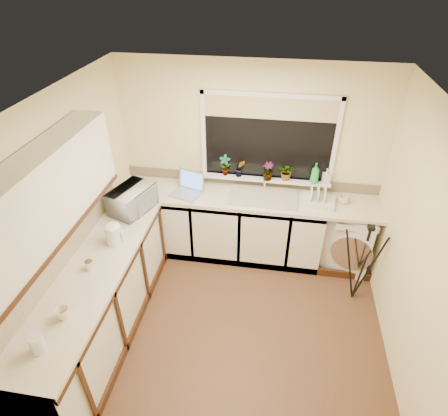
# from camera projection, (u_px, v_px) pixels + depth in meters

# --- Properties ---
(floor) EXTENTS (3.20, 3.20, 0.00)m
(floor) POSITION_uv_depth(u_px,v_px,m) (232.00, 323.00, 4.10)
(floor) COLOR brown
(floor) RESTS_ON ground
(ceiling) EXTENTS (3.20, 3.20, 0.00)m
(ceiling) POSITION_uv_depth(u_px,v_px,m) (236.00, 105.00, 2.71)
(ceiling) COLOR white
(ceiling) RESTS_ON ground
(wall_back) EXTENTS (3.20, 0.00, 3.20)m
(wall_back) POSITION_uv_depth(u_px,v_px,m) (250.00, 161.00, 4.62)
(wall_back) COLOR beige
(wall_back) RESTS_ON ground
(wall_front) EXTENTS (3.20, 0.00, 3.20)m
(wall_front) POSITION_uv_depth(u_px,v_px,m) (199.00, 396.00, 2.18)
(wall_front) COLOR beige
(wall_front) RESTS_ON ground
(wall_left) EXTENTS (0.00, 3.00, 3.00)m
(wall_left) POSITION_uv_depth(u_px,v_px,m) (70.00, 220.00, 3.61)
(wall_left) COLOR beige
(wall_left) RESTS_ON ground
(wall_right) EXTENTS (0.00, 3.00, 3.00)m
(wall_right) POSITION_uv_depth(u_px,v_px,m) (419.00, 255.00, 3.19)
(wall_right) COLOR beige
(wall_right) RESTS_ON ground
(base_cabinet_back) EXTENTS (2.55, 0.60, 0.86)m
(base_cabinet_back) POSITION_uv_depth(u_px,v_px,m) (221.00, 224.00, 4.87)
(base_cabinet_back) COLOR silver
(base_cabinet_back) RESTS_ON floor
(base_cabinet_left) EXTENTS (0.54, 2.40, 0.86)m
(base_cabinet_left) POSITION_uv_depth(u_px,v_px,m) (102.00, 303.00, 3.78)
(base_cabinet_left) COLOR silver
(base_cabinet_left) RESTS_ON floor
(worktop_back) EXTENTS (3.20, 0.60, 0.04)m
(worktop_back) POSITION_uv_depth(u_px,v_px,m) (247.00, 198.00, 4.57)
(worktop_back) COLOR beige
(worktop_back) RESTS_ON base_cabinet_back
(worktop_left) EXTENTS (0.60, 2.40, 0.04)m
(worktop_left) POSITION_uv_depth(u_px,v_px,m) (93.00, 271.00, 3.52)
(worktop_left) COLOR beige
(worktop_left) RESTS_ON base_cabinet_left
(upper_cabinet) EXTENTS (0.28, 1.90, 0.70)m
(upper_cabinet) POSITION_uv_depth(u_px,v_px,m) (44.00, 197.00, 2.90)
(upper_cabinet) COLOR silver
(upper_cabinet) RESTS_ON wall_left
(splashback_left) EXTENTS (0.02, 2.40, 0.45)m
(splashback_left) POSITION_uv_depth(u_px,v_px,m) (58.00, 248.00, 3.42)
(splashback_left) COLOR beige
(splashback_left) RESTS_ON wall_left
(splashback_back) EXTENTS (3.20, 0.02, 0.14)m
(splashback_back) POSITION_uv_depth(u_px,v_px,m) (249.00, 180.00, 4.76)
(splashback_back) COLOR beige
(splashback_back) RESTS_ON wall_back
(window_glass) EXTENTS (1.50, 0.02, 1.00)m
(window_glass) POSITION_uv_depth(u_px,v_px,m) (268.00, 139.00, 4.40)
(window_glass) COLOR black
(window_glass) RESTS_ON wall_back
(window_blind) EXTENTS (1.50, 0.02, 0.25)m
(window_blind) POSITION_uv_depth(u_px,v_px,m) (270.00, 108.00, 4.17)
(window_blind) COLOR tan
(window_blind) RESTS_ON wall_back
(windowsill) EXTENTS (1.60, 0.14, 0.03)m
(windowsill) POSITION_uv_depth(u_px,v_px,m) (265.00, 179.00, 4.65)
(windowsill) COLOR white
(windowsill) RESTS_ON wall_back
(sink) EXTENTS (0.82, 0.46, 0.03)m
(sink) POSITION_uv_depth(u_px,v_px,m) (263.00, 197.00, 4.53)
(sink) COLOR tan
(sink) RESTS_ON worktop_back
(faucet) EXTENTS (0.03, 0.03, 0.24)m
(faucet) POSITION_uv_depth(u_px,v_px,m) (265.00, 182.00, 4.61)
(faucet) COLOR silver
(faucet) RESTS_ON worktop_back
(washing_machine) EXTENTS (0.72, 0.71, 0.83)m
(washing_machine) POSITION_uv_depth(u_px,v_px,m) (349.00, 236.00, 4.69)
(washing_machine) COLOR silver
(washing_machine) RESTS_ON floor
(laptop) EXTENTS (0.43, 0.40, 0.26)m
(laptop) POSITION_uv_depth(u_px,v_px,m) (188.00, 187.00, 4.60)
(laptop) COLOR #9F9FA6
(laptop) RESTS_ON worktop_back
(kettle) EXTENTS (0.16, 0.16, 0.21)m
(kettle) POSITION_uv_depth(u_px,v_px,m) (114.00, 235.00, 3.77)
(kettle) COLOR silver
(kettle) RESTS_ON worktop_left
(dish_rack) EXTENTS (0.43, 0.35, 0.06)m
(dish_rack) POSITION_uv_depth(u_px,v_px,m) (318.00, 201.00, 4.43)
(dish_rack) COLOR beige
(dish_rack) RESTS_ON worktop_back
(tripod) EXTENTS (0.65, 0.65, 1.05)m
(tripod) POSITION_uv_depth(u_px,v_px,m) (361.00, 264.00, 4.12)
(tripod) COLOR black
(tripod) RESTS_ON floor
(glass_jug) EXTENTS (0.11, 0.11, 0.16)m
(glass_jug) POSITION_uv_depth(u_px,v_px,m) (37.00, 344.00, 2.76)
(glass_jug) COLOR silver
(glass_jug) RESTS_ON worktop_left
(steel_jar) EXTENTS (0.07, 0.07, 0.10)m
(steel_jar) POSITION_uv_depth(u_px,v_px,m) (89.00, 265.00, 3.49)
(steel_jar) COLOR silver
(steel_jar) RESTS_ON worktop_left
(microwave) EXTENTS (0.49, 0.60, 0.28)m
(microwave) POSITION_uv_depth(u_px,v_px,m) (132.00, 200.00, 4.24)
(microwave) COLOR silver
(microwave) RESTS_ON worktop_left
(plant_a) EXTENTS (0.15, 0.11, 0.27)m
(plant_a) POSITION_uv_depth(u_px,v_px,m) (225.00, 165.00, 4.62)
(plant_a) COLOR #999999
(plant_a) RESTS_ON windowsill
(plant_b) EXTENTS (0.14, 0.12, 0.23)m
(plant_b) POSITION_uv_depth(u_px,v_px,m) (240.00, 168.00, 4.61)
(plant_b) COLOR #999999
(plant_b) RESTS_ON windowsill
(plant_c) EXTENTS (0.17, 0.17, 0.23)m
(plant_c) POSITION_uv_depth(u_px,v_px,m) (268.00, 171.00, 4.54)
(plant_c) COLOR #999999
(plant_c) RESTS_ON windowsill
(plant_d) EXTENTS (0.23, 0.21, 0.22)m
(plant_d) POSITION_uv_depth(u_px,v_px,m) (287.00, 172.00, 4.54)
(plant_d) COLOR #999999
(plant_d) RESTS_ON windowsill
(soap_bottle_green) EXTENTS (0.12, 0.12, 0.26)m
(soap_bottle_green) POSITION_uv_depth(u_px,v_px,m) (315.00, 173.00, 4.46)
(soap_bottle_green) COLOR green
(soap_bottle_green) RESTS_ON windowsill
(soap_bottle_clear) EXTENTS (0.10, 0.10, 0.19)m
(soap_bottle_clear) POSITION_uv_depth(u_px,v_px,m) (326.00, 176.00, 4.48)
(soap_bottle_clear) COLOR #999999
(soap_bottle_clear) RESTS_ON windowsill
(cup_back) EXTENTS (0.16, 0.16, 0.10)m
(cup_back) POSITION_uv_depth(u_px,v_px,m) (343.00, 200.00, 4.41)
(cup_back) COLOR silver
(cup_back) RESTS_ON worktop_back
(cup_left) EXTENTS (0.15, 0.15, 0.10)m
(cup_left) POSITION_uv_depth(u_px,v_px,m) (63.00, 314.00, 3.02)
(cup_left) COLOR #EFE0C5
(cup_left) RESTS_ON worktop_left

